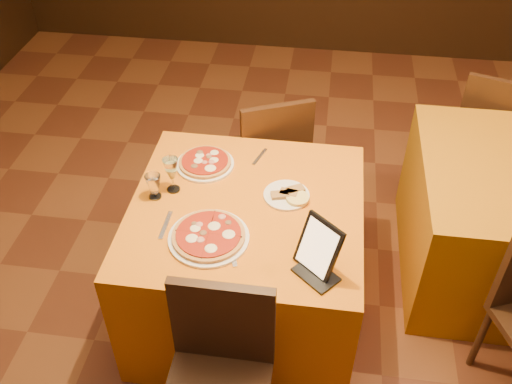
# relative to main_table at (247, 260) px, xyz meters

# --- Properties ---
(floor) EXTENTS (6.00, 7.00, 0.01)m
(floor) POSITION_rel_main_table_xyz_m (0.36, -0.34, -0.38)
(floor) COLOR #5E2D19
(floor) RESTS_ON ground
(main_table) EXTENTS (1.10, 1.10, 0.75)m
(main_table) POSITION_rel_main_table_xyz_m (0.00, 0.00, 0.00)
(main_table) COLOR orange
(main_table) RESTS_ON floor
(side_table) EXTENTS (1.10, 1.10, 0.75)m
(side_table) POSITION_rel_main_table_xyz_m (1.41, 0.48, 0.00)
(side_table) COLOR #AA670A
(side_table) RESTS_ON floor
(chair_main_far) EXTENTS (0.59, 0.59, 0.91)m
(chair_main_far) POSITION_rel_main_table_xyz_m (-0.00, 0.82, 0.08)
(chair_main_far) COLOR black
(chair_main_far) RESTS_ON floor
(chair_side_far) EXTENTS (0.48, 0.48, 0.91)m
(chair_side_far) POSITION_rel_main_table_xyz_m (1.41, 1.27, 0.08)
(chair_side_far) COLOR #30230F
(chair_side_far) RESTS_ON floor
(pizza_near) EXTENTS (0.36, 0.36, 0.03)m
(pizza_near) POSITION_rel_main_table_xyz_m (-0.13, -0.24, 0.39)
(pizza_near) COLOR white
(pizza_near) RESTS_ON main_table
(pizza_far) EXTENTS (0.30, 0.30, 0.03)m
(pizza_far) POSITION_rel_main_table_xyz_m (-0.26, 0.28, 0.39)
(pizza_far) COLOR white
(pizza_far) RESTS_ON main_table
(cutlet_dish) EXTENTS (0.22, 0.22, 0.03)m
(cutlet_dish) POSITION_rel_main_table_xyz_m (0.18, 0.09, 0.39)
(cutlet_dish) COLOR white
(cutlet_dish) RESTS_ON main_table
(wine_glass) EXTENTS (0.09, 0.09, 0.19)m
(wine_glass) POSITION_rel_main_table_xyz_m (-0.37, 0.07, 0.47)
(wine_glass) COLOR #CAD076
(wine_glass) RESTS_ON main_table
(water_glass) EXTENTS (0.07, 0.07, 0.13)m
(water_glass) POSITION_rel_main_table_xyz_m (-0.44, 0.00, 0.44)
(water_glass) COLOR silver
(water_glass) RESTS_ON main_table
(tablet) EXTENTS (0.21, 0.20, 0.23)m
(tablet) POSITION_rel_main_table_xyz_m (0.35, -0.34, 0.49)
(tablet) COLOR black
(tablet) RESTS_ON main_table
(knife) EXTENTS (0.09, 0.23, 0.01)m
(knife) POSITION_rel_main_table_xyz_m (-0.02, -0.28, 0.38)
(knife) COLOR #ACACB3
(knife) RESTS_ON main_table
(fork_near) EXTENTS (0.02, 0.18, 0.01)m
(fork_near) POSITION_rel_main_table_xyz_m (-0.34, -0.18, 0.38)
(fork_near) COLOR silver
(fork_near) RESTS_ON main_table
(fork_far) EXTENTS (0.06, 0.15, 0.01)m
(fork_far) POSITION_rel_main_table_xyz_m (0.01, 0.39, 0.38)
(fork_far) COLOR silver
(fork_far) RESTS_ON main_table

